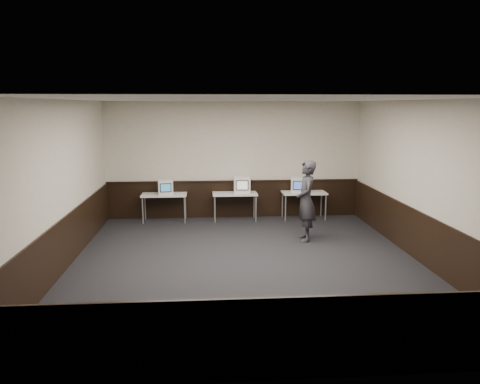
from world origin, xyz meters
The scene contains 18 objects.
floor centered at (0.00, 0.00, 0.00)m, with size 8.00×8.00×0.00m, color black.
ceiling centered at (0.00, 0.00, 3.20)m, with size 8.00×8.00×0.00m, color white.
back_wall centered at (0.00, 4.00, 1.60)m, with size 7.00×7.00×0.00m, color beige.
front_wall centered at (0.00, -4.00, 1.60)m, with size 7.00×7.00×0.00m, color beige.
left_wall centered at (-3.50, 0.00, 1.60)m, with size 8.00×8.00×0.00m, color beige.
right_wall centered at (3.50, 0.00, 1.60)m, with size 8.00×8.00×0.00m, color beige.
wainscot_back centered at (0.00, 3.98, 0.50)m, with size 6.98×0.04×1.00m, color black.
wainscot_front centered at (0.00, -3.98, 0.50)m, with size 6.98×0.04×1.00m, color black.
wainscot_left centered at (-3.48, 0.00, 0.50)m, with size 0.04×7.98×1.00m, color black.
wainscot_right centered at (3.48, 0.00, 0.50)m, with size 0.04×7.98×1.00m, color black.
wainscot_rail centered at (0.00, 3.96, 1.02)m, with size 6.98×0.06×0.04m, color black.
desk_left centered at (-1.90, 3.60, 0.68)m, with size 1.20×0.60×0.75m.
desk_center centered at (0.00, 3.60, 0.68)m, with size 1.20×0.60×0.75m.
desk_right centered at (1.90, 3.60, 0.68)m, with size 1.20×0.60×0.75m.
emac_left centered at (-1.86, 3.55, 0.94)m, with size 0.43×0.46×0.39m.
emac_center centered at (0.20, 3.63, 0.97)m, with size 0.48×0.51×0.44m.
emac_right centered at (1.74, 3.59, 0.96)m, with size 0.48×0.50×0.41m.
person centered at (1.51, 1.54, 0.93)m, with size 0.68×0.45×1.87m, color #2A282E.
Camera 1 is at (-0.79, -8.80, 3.09)m, focal length 35.00 mm.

